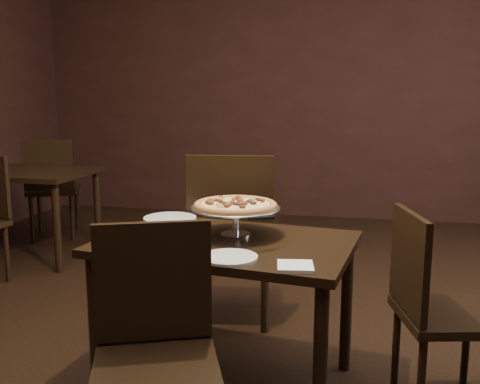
# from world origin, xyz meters

# --- Properties ---
(room) EXTENTS (6.04, 7.04, 2.84)m
(room) POSITION_xyz_m (0.06, 0.03, 1.40)
(room) COLOR black
(room) RESTS_ON ground
(dining_table) EXTENTS (1.19, 0.88, 0.68)m
(dining_table) POSITION_xyz_m (-0.08, -0.11, 0.59)
(dining_table) COLOR black
(dining_table) RESTS_ON ground
(background_table) EXTENTS (1.15, 0.77, 0.72)m
(background_table) POSITION_xyz_m (-2.20, 1.50, 0.63)
(background_table) COLOR black
(background_table) RESTS_ON ground
(pizza_stand) EXTENTS (0.41, 0.41, 0.17)m
(pizza_stand) POSITION_xyz_m (-0.06, -0.02, 0.82)
(pizza_stand) COLOR silver
(pizza_stand) RESTS_ON dining_table
(parmesan_shaker) EXTENTS (0.07, 0.07, 0.12)m
(parmesan_shaker) POSITION_xyz_m (-0.24, -0.28, 0.74)
(parmesan_shaker) COLOR beige
(parmesan_shaker) RESTS_ON dining_table
(pepper_flake_shaker) EXTENTS (0.07, 0.07, 0.12)m
(pepper_flake_shaker) POSITION_xyz_m (-0.28, -0.29, 0.74)
(pepper_flake_shaker) COLOR #992D0D
(pepper_flake_shaker) RESTS_ON dining_table
(packet_caddy) EXTENTS (0.09, 0.09, 0.07)m
(packet_caddy) POSITION_xyz_m (-0.31, -0.14, 0.71)
(packet_caddy) COLOR black
(packet_caddy) RESTS_ON dining_table
(napkin_stack) EXTENTS (0.15, 0.15, 0.01)m
(napkin_stack) POSITION_xyz_m (0.26, -0.45, 0.69)
(napkin_stack) COLOR white
(napkin_stack) RESTS_ON dining_table
(plate_left) EXTENTS (0.27, 0.27, 0.01)m
(plate_left) POSITION_xyz_m (-0.45, 0.21, 0.69)
(plate_left) COLOR white
(plate_left) RESTS_ON dining_table
(plate_near) EXTENTS (0.22, 0.22, 0.01)m
(plate_near) POSITION_xyz_m (-0.00, -0.38, 0.69)
(plate_near) COLOR white
(plate_near) RESTS_ON dining_table
(serving_spatula) EXTENTS (0.14, 0.14, 0.02)m
(serving_spatula) POSITION_xyz_m (0.10, -0.23, 0.82)
(serving_spatula) COLOR silver
(serving_spatula) RESTS_ON pizza_stand
(chair_far) EXTENTS (0.53, 0.53, 1.00)m
(chair_far) POSITION_xyz_m (-0.20, 0.53, 0.55)
(chair_far) COLOR black
(chair_far) RESTS_ON ground
(chair_near) EXTENTS (0.53, 0.53, 0.88)m
(chair_near) POSITION_xyz_m (-0.18, -0.75, 0.48)
(chair_near) COLOR black
(chair_near) RESTS_ON ground
(chair_side) EXTENTS (0.48, 0.48, 0.85)m
(chair_side) POSITION_xyz_m (0.81, -0.12, 0.46)
(chair_side) COLOR black
(chair_side) RESTS_ON ground
(bg_chair_far) EXTENTS (0.56, 0.56, 0.93)m
(bg_chair_far) POSITION_xyz_m (-2.24, 2.05, 0.51)
(bg_chair_far) COLOR black
(bg_chair_far) RESTS_ON ground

